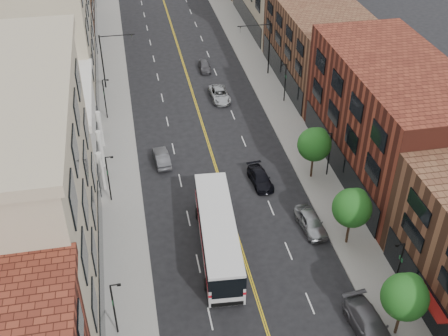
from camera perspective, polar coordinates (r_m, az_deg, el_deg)
sidewalk_left at (r=64.82m, az=-10.76°, el=2.88°), size 4.00×110.00×0.15m
sidewalk_right at (r=67.34m, az=6.45°, el=4.66°), size 4.00×110.00×0.15m
bldg_l_tanoffice at (r=42.51m, az=-20.38°, el=-3.85°), size 10.00×22.00×18.00m
bldg_l_white at (r=59.96m, az=-17.70°, el=3.23°), size 10.00×14.00×8.00m
bldg_l_far_a at (r=73.04m, az=-17.58°, el=13.59°), size 10.00×20.00×18.00m
bldg_r_mid at (r=58.15m, az=16.55°, el=4.71°), size 10.00×22.00×12.00m
bldg_r_far_a at (r=75.66m, az=9.74°, el=12.19°), size 10.00×20.00×10.00m
tree_r_1 at (r=42.55m, az=17.98°, el=-12.20°), size 3.40×3.40×5.59m
tree_r_2 at (r=48.89m, az=12.95°, el=-3.83°), size 3.40×3.40×5.59m
tree_r_3 at (r=56.30m, az=9.23°, el=2.49°), size 3.40×3.40×5.59m
lamp_l_1 at (r=42.17m, az=-11.08°, el=-13.63°), size 0.81×0.55×5.05m
lamp_l_2 at (r=54.11m, az=-11.65°, el=-0.84°), size 0.81×0.55×5.05m
lamp_l_3 at (r=67.74m, az=-12.00°, el=7.09°), size 0.81×0.55×5.05m
lamp_r_1 at (r=46.31m, az=17.35°, el=-9.33°), size 0.81×0.55×5.05m
lamp_r_2 at (r=57.39m, az=10.62°, el=1.64°), size 0.81×0.55×5.05m
lamp_r_3 at (r=70.38m, az=6.21°, el=8.82°), size 0.81×0.55×5.05m
signal_mast_left at (r=74.20m, az=-11.76°, el=11.17°), size 4.49×0.18×7.20m
signal_mast_right at (r=76.47m, az=4.09°, el=12.58°), size 4.49×0.18×7.20m
city_bus at (r=48.38m, az=-0.63°, el=-6.55°), size 3.95×13.52×3.43m
car_parked_mid at (r=44.44m, az=14.61°, el=-15.24°), size 2.83×5.84×1.64m
car_parked_far at (r=51.82m, az=8.81°, el=-5.45°), size 2.28×4.75×1.57m
car_lane_behind at (r=59.94m, az=-6.35°, el=1.07°), size 1.75×4.27×1.38m
car_lane_a at (r=56.77m, az=3.69°, el=-1.04°), size 2.19×4.59×1.29m
car_lane_b at (r=71.64m, az=-0.44°, el=7.48°), size 2.44×4.99×1.37m
car_lane_c at (r=79.22m, az=-1.99°, el=10.32°), size 1.62×3.79×1.28m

